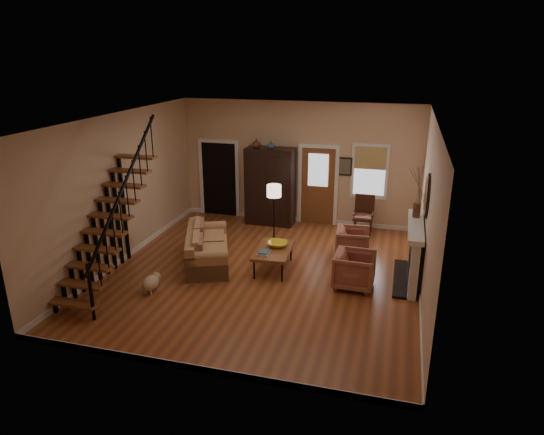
% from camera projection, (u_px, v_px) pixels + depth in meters
% --- Properties ---
extents(room, '(7.00, 7.33, 3.30)m').
position_uv_depth(room, '(266.00, 184.00, 11.64)').
color(room, '#974C26').
rests_on(room, ground).
extents(staircase, '(0.94, 2.80, 3.20)m').
position_uv_depth(staircase, '(106.00, 211.00, 9.40)').
color(staircase, brown).
rests_on(staircase, ground).
extents(fireplace, '(0.33, 1.95, 2.30)m').
position_uv_depth(fireplace, '(417.00, 248.00, 9.86)').
color(fireplace, black).
rests_on(fireplace, ground).
extents(armoire, '(1.30, 0.60, 2.10)m').
position_uv_depth(armoire, '(270.00, 186.00, 13.12)').
color(armoire, black).
rests_on(armoire, ground).
extents(vase_a, '(0.24, 0.24, 0.25)m').
position_uv_depth(vase_a, '(256.00, 143.00, 12.73)').
color(vase_a, '#4C2619').
rests_on(vase_a, armoire).
extents(vase_b, '(0.20, 0.20, 0.21)m').
position_uv_depth(vase_b, '(271.00, 145.00, 12.64)').
color(vase_b, '#334C60').
rests_on(vase_b, armoire).
extents(sofa, '(1.56, 2.21, 0.76)m').
position_uv_depth(sofa, '(208.00, 247.00, 10.81)').
color(sofa, '#B17F50').
rests_on(sofa, ground).
extents(coffee_table, '(0.82, 1.31, 0.49)m').
position_uv_depth(coffee_table, '(273.00, 259.00, 10.54)').
color(coffee_table, brown).
rests_on(coffee_table, ground).
extents(bowl, '(0.43, 0.43, 0.11)m').
position_uv_depth(bowl, '(277.00, 244.00, 10.56)').
color(bowl, yellow).
rests_on(bowl, coffee_table).
extents(books, '(0.23, 0.32, 0.06)m').
position_uv_depth(books, '(264.00, 252.00, 10.20)').
color(books, beige).
rests_on(books, coffee_table).
extents(armchair_left, '(0.83, 0.81, 0.74)m').
position_uv_depth(armchair_left, '(355.00, 270.00, 9.73)').
color(armchair_left, brown).
rests_on(armchair_left, ground).
extents(armchair_right, '(0.81, 0.79, 0.69)m').
position_uv_depth(armchair_right, '(353.00, 243.00, 11.15)').
color(armchair_right, brown).
rests_on(armchair_right, ground).
extents(floor_lamp, '(0.35, 0.35, 1.51)m').
position_uv_depth(floor_lamp, '(274.00, 215.00, 11.76)').
color(floor_lamp, black).
rests_on(floor_lamp, ground).
extents(side_chair, '(0.54, 0.54, 1.02)m').
position_uv_depth(side_chair, '(363.00, 216.00, 12.48)').
color(side_chair, '#3C1E13').
rests_on(side_chair, ground).
extents(dog, '(0.30, 0.49, 0.35)m').
position_uv_depth(dog, '(151.00, 284.00, 9.57)').
color(dog, beige).
rests_on(dog, ground).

